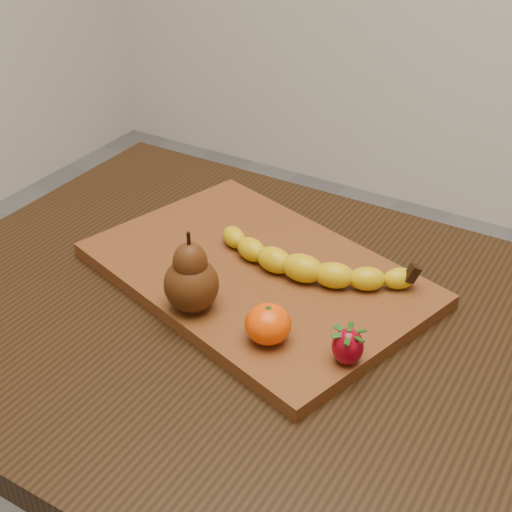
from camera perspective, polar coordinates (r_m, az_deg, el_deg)
The scene contains 6 objects.
table at distance 0.97m, azimuth 1.46°, elevation -9.81°, with size 1.00×0.70×0.76m.
cutting_board at distance 0.98m, azimuth 0.00°, elevation -1.47°, with size 0.45×0.30×0.02m, color brown.
banana at distance 0.94m, azimuth 3.76°, elevation -0.98°, with size 0.24×0.06×0.04m, color #E3BE0A, non-canonical shape.
pear at distance 0.87m, azimuth -5.25°, elevation -1.25°, with size 0.07×0.07×0.11m, color #4C250C, non-canonical shape.
mandarin at distance 0.84m, azimuth 0.97°, elevation -5.46°, with size 0.06×0.06×0.05m, color #FC4902.
strawberry at distance 0.81m, azimuth 7.36°, elevation -7.10°, with size 0.04×0.04×0.05m, color maroon, non-canonical shape.
Camera 1 is at (0.35, -0.62, 1.32)m, focal length 50.00 mm.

